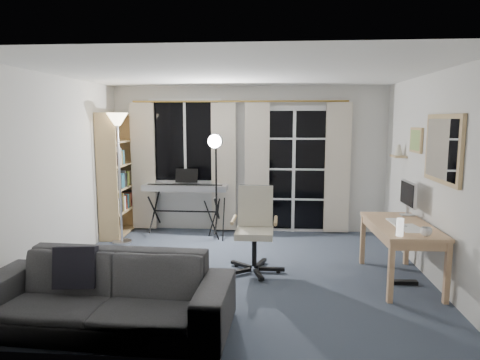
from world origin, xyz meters
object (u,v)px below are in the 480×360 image
object	(u,v)px
sofa	(104,281)
mug	(426,231)
office_chair	(255,221)
desk	(401,231)
monitor	(408,195)
bookshelf	(115,178)
torchiere_lamp	(118,139)
keyboard_piano	(185,188)
studio_light	(215,153)

from	to	relation	value
sofa	mug	bearing A→B (deg)	18.47
office_chair	desk	xyz separation A→B (m)	(1.68, -0.29, -0.02)
monitor	sofa	xyz separation A→B (m)	(-3.15, -1.81, -0.50)
bookshelf	torchiere_lamp	distance (m)	0.84
bookshelf	mug	world-z (taller)	bookshelf
torchiere_lamp	keyboard_piano	xyz separation A→B (m)	(0.86, 0.62, -0.82)
torchiere_lamp	monitor	xyz separation A→B (m)	(3.94, -0.81, -0.64)
desk	keyboard_piano	bearing A→B (deg)	145.03
sofa	keyboard_piano	bearing A→B (deg)	91.56
torchiere_lamp	desk	size ratio (longest dim) A/B	1.52
studio_light	monitor	bearing A→B (deg)	-21.70
office_chair	monitor	size ratio (longest dim) A/B	2.13
keyboard_piano	monitor	distance (m)	3.41
office_chair	monitor	distance (m)	1.92
studio_light	sofa	size ratio (longest dim) A/B	0.74
bookshelf	studio_light	bearing A→B (deg)	-7.82
torchiere_lamp	office_chair	bearing A→B (deg)	-25.25
keyboard_piano	sofa	size ratio (longest dim) A/B	0.60
torchiere_lamp	mug	bearing A→B (deg)	-24.63
torchiere_lamp	studio_light	distance (m)	1.45
bookshelf	desk	xyz separation A→B (m)	(4.00, -1.74, -0.33)
studio_light	monitor	size ratio (longest dim) A/B	3.43
office_chair	desk	bearing A→B (deg)	-8.64
keyboard_piano	mug	world-z (taller)	keyboard_piano
studio_light	monitor	distance (m)	2.79
studio_light	office_chair	xyz separation A→B (m)	(0.66, -1.25, -0.74)
monitor	studio_light	bearing A→B (deg)	154.94
torchiere_lamp	mug	world-z (taller)	torchiere_lamp
desk	mug	world-z (taller)	mug
monitor	sofa	world-z (taller)	monitor
studio_light	monitor	xyz separation A→B (m)	(2.54, -1.09, -0.41)
studio_light	office_chair	bearing A→B (deg)	-60.70
torchiere_lamp	desk	xyz separation A→B (m)	(3.75, -1.26, -0.98)
bookshelf	sofa	world-z (taller)	bookshelf
torchiere_lamp	sofa	bearing A→B (deg)	-73.24
mug	monitor	bearing A→B (deg)	84.18
office_chair	keyboard_piano	bearing A→B (deg)	128.13
keyboard_piano	office_chair	world-z (taller)	keyboard_piano
bookshelf	studio_light	world-z (taller)	bookshelf
bookshelf	desk	size ratio (longest dim) A/B	1.52
office_chair	bookshelf	bearing A→B (deg)	149.22
desk	torchiere_lamp	bearing A→B (deg)	159.57
bookshelf	monitor	bearing A→B (deg)	-18.16
keyboard_piano	mug	xyz separation A→B (m)	(2.99, -2.39, -0.01)
torchiere_lamp	studio_light	size ratio (longest dim) A/B	1.16
studio_light	sofa	bearing A→B (deg)	-100.42
monitor	mug	xyz separation A→B (m)	(-0.10, -0.95, -0.20)
desk	monitor	world-z (taller)	monitor
studio_light	desk	bearing A→B (deg)	-31.78
bookshelf	studio_light	distance (m)	1.72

